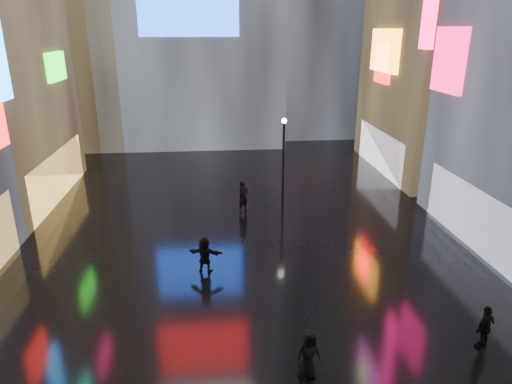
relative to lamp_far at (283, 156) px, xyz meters
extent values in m
plane|color=black|center=(-2.79, -3.95, -2.94)|extent=(140.00, 140.00, 0.00)
cube|color=#FFC659|center=(-13.89, 2.05, -1.44)|extent=(0.20, 10.00, 3.00)
cube|color=#22F41B|center=(-13.64, 3.87, 4.97)|extent=(0.25, 3.00, 1.71)
cube|color=white|center=(8.31, -6.95, -1.44)|extent=(0.20, 9.00, 3.00)
cube|color=#FF0C59|center=(8.06, -2.82, 5.64)|extent=(0.25, 2.99, 3.26)
cube|color=white|center=(8.31, 6.05, -1.44)|extent=(0.20, 9.00, 3.00)
cube|color=orange|center=(8.06, 6.37, 5.71)|extent=(0.25, 4.92, 2.91)
cube|color=#FF140C|center=(8.06, 6.49, 4.90)|extent=(0.25, 2.63, 2.87)
cube|color=#194CFF|center=(-5.79, 12.95, 9.06)|extent=(8.00, 0.20, 5.00)
cylinder|color=black|center=(0.00, 0.00, -0.44)|extent=(0.16, 0.16, 5.00)
sphere|color=white|center=(0.00, 0.00, 2.11)|extent=(0.30, 0.30, 0.30)
imported|color=black|center=(4.63, -14.19, -2.16)|extent=(0.99, 0.76, 1.57)
imported|color=black|center=(-1.49, -14.96, -2.13)|extent=(0.91, 0.73, 1.63)
imported|color=black|center=(-4.67, -8.21, -2.13)|extent=(1.59, 0.86, 1.64)
imported|color=black|center=(-2.52, -1.37, -2.00)|extent=(0.82, 0.76, 1.88)
imported|color=black|center=(-1.49, -14.96, -0.87)|extent=(1.07, 1.05, 0.90)
camera|label=1|loc=(-4.14, -26.10, 7.15)|focal=32.00mm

